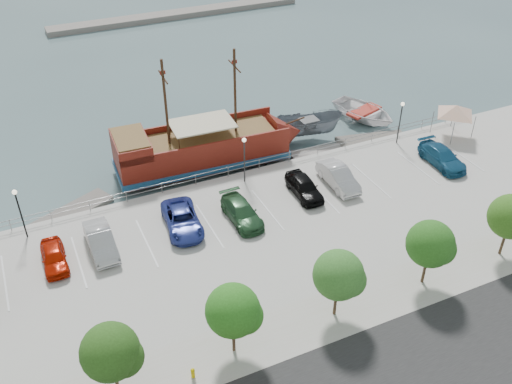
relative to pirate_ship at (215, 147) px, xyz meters
name	(u,v)px	position (x,y,z in m)	size (l,w,h in m)	color
ground	(278,233)	(0.69, -11.64, -1.92)	(160.00, 160.00, 0.00)	#445D61
street	(404,379)	(0.69, -27.64, -0.91)	(100.00, 8.00, 0.04)	black
sidewalk	(347,309)	(0.69, -21.64, -0.90)	(100.00, 4.00, 0.05)	#AEA799
seawall_railing	(239,169)	(0.69, -3.84, -0.39)	(50.00, 0.06, 1.00)	gray
far_shore	(178,14)	(10.69, 43.36, -1.52)	(40.00, 3.00, 0.80)	gray
pirate_ship	(215,147)	(0.00, 0.00, 0.00)	(18.31, 5.91, 11.46)	maroon
patrol_boat	(308,128)	(10.15, 0.60, -0.62)	(2.53, 6.72, 2.60)	slate
speedboat	(364,114)	(17.54, 1.71, -1.15)	(5.28, 7.40, 1.53)	white
dock_west	(69,214)	(-13.91, -2.44, -1.71)	(7.48, 2.14, 0.43)	slate
dock_mid	(321,152)	(9.99, -2.44, -1.74)	(6.22, 1.78, 0.36)	gray
dock_east	(371,139)	(15.74, -2.44, -1.72)	(7.04, 2.01, 0.40)	#676058
canopy_tent	(457,105)	(22.43, -6.10, 2.29)	(4.70, 4.70, 3.69)	slate
fire_hydrant	(193,373)	(-10.20, -22.44, -0.53)	(0.25, 0.25, 0.72)	#D0BC01
lamp_post_left	(18,205)	(-17.31, -5.14, 2.02)	(0.36, 0.36, 4.28)	black
lamp_post_mid	(244,152)	(0.69, -5.14, 2.02)	(0.36, 0.36, 4.28)	black
lamp_post_right	(401,115)	(16.69, -5.14, 2.02)	(0.36, 0.36, 4.28)	black
tree_b	(113,353)	(-14.17, -21.71, 2.38)	(3.30, 3.20, 5.00)	#473321
tree_c	(236,312)	(-7.17, -21.71, 2.38)	(3.30, 3.20, 5.00)	#473321
tree_d	(341,276)	(-0.17, -21.71, 2.38)	(3.30, 3.20, 5.00)	#473321
tree_e	(433,245)	(6.83, -21.71, 2.38)	(3.30, 3.20, 5.00)	#473321
parked_car_a	(54,257)	(-15.85, -9.24, -0.22)	(1.66, 4.13, 1.41)	#B71903
parked_car_b	(101,241)	(-12.49, -9.06, -0.10)	(1.74, 4.99, 1.65)	#B3B3B3
parked_car_c	(182,220)	(-6.27, -9.06, -0.15)	(2.55, 5.52, 1.53)	navy
parked_car_d	(242,212)	(-1.72, -10.03, -0.18)	(2.06, 5.06, 1.47)	#27532E
parked_car_e	(304,187)	(4.37, -9.05, -0.12)	(1.88, 4.67, 1.59)	black
parked_car_f	(338,177)	(7.69, -9.00, -0.08)	(1.77, 5.06, 1.67)	silver
parked_car_h	(442,157)	(17.96, -10.04, -0.14)	(2.17, 5.34, 1.55)	navy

